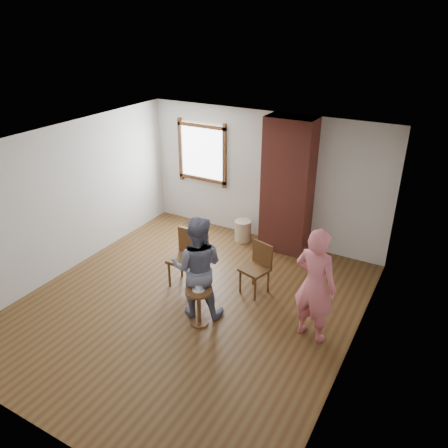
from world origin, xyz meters
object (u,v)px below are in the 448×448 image
at_px(stoneware_crock, 243,231).
at_px(dining_chair_right, 258,265).
at_px(man, 197,267).
at_px(dining_chair_left, 186,254).
at_px(person_pink, 315,285).
at_px(side_table, 199,301).

bearing_deg(stoneware_crock, dining_chair_right, -55.34).
distance_m(dining_chair_right, man, 1.17).
height_order(stoneware_crock, dining_chair_left, dining_chair_left).
relative_size(stoneware_crock, dining_chair_left, 0.45).
height_order(dining_chair_left, person_pink, person_pink).
relative_size(dining_chair_left, man, 0.59).
bearing_deg(dining_chair_right, side_table, -91.28).
xyz_separation_m(dining_chair_left, person_pink, (2.33, -0.30, 0.32)).
relative_size(man, person_pink, 0.95).
xyz_separation_m(stoneware_crock, man, (0.50, -2.48, 0.60)).
relative_size(dining_chair_right, person_pink, 0.50).
height_order(stoneware_crock, man, man).
bearing_deg(stoneware_crock, man, -78.56).
bearing_deg(person_pink, stoneware_crock, -32.10).
bearing_deg(dining_chair_left, stoneware_crock, 85.91).
bearing_deg(dining_chair_right, dining_chair_left, -147.00).
distance_m(dining_chair_left, side_table, 1.17).
xyz_separation_m(stoneware_crock, side_table, (0.65, -2.70, 0.19)).
height_order(dining_chair_left, side_table, dining_chair_left).
xyz_separation_m(stoneware_crock, person_pink, (2.20, -2.15, 0.65)).
relative_size(stoneware_crock, person_pink, 0.25).
xyz_separation_m(stoneware_crock, dining_chair_left, (-0.13, -1.85, 0.33)).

